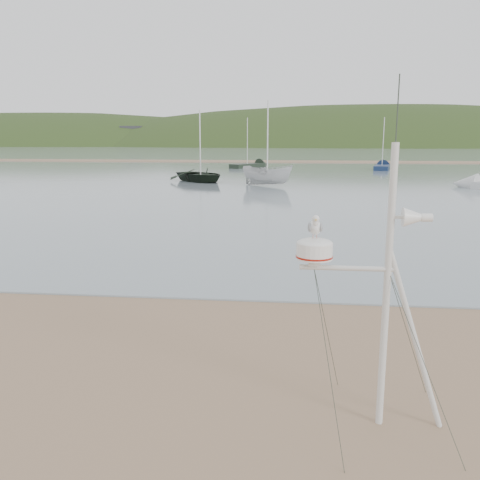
# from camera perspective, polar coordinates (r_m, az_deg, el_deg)

# --- Properties ---
(ground) EXTENTS (560.00, 560.00, 0.00)m
(ground) POSITION_cam_1_polar(r_m,az_deg,el_deg) (8.70, -19.55, -14.27)
(ground) COLOR #86674D
(ground) RESTS_ON ground
(water) EXTENTS (560.00, 256.00, 0.04)m
(water) POSITION_cam_1_polar(r_m,az_deg,el_deg) (139.10, 4.76, 9.95)
(water) COLOR gray
(water) RESTS_ON ground
(sandbar) EXTENTS (560.00, 7.00, 0.07)m
(sandbar) POSITION_cam_1_polar(r_m,az_deg,el_deg) (77.18, 3.54, 8.80)
(sandbar) COLOR #86674D
(sandbar) RESTS_ON water
(hill_ridge) EXTENTS (620.00, 180.00, 80.00)m
(hill_ridge) POSITION_cam_1_polar(r_m,az_deg,el_deg) (243.59, 9.71, 5.83)
(hill_ridge) COLOR #223515
(hill_ridge) RESTS_ON ground
(far_cottages) EXTENTS (294.40, 6.30, 8.00)m
(far_cottages) POSITION_cam_1_polar(r_m,az_deg,el_deg) (203.01, 6.13, 11.52)
(far_cottages) COLOR beige
(far_cottages) RESTS_ON ground
(mast_rig) EXTENTS (1.95, 2.08, 4.40)m
(mast_rig) POSITION_cam_1_polar(r_m,az_deg,el_deg) (6.80, 15.41, -11.61)
(mast_rig) COLOR silver
(mast_rig) RESTS_ON ground
(boat_dark) EXTENTS (3.42, 3.47, 5.30)m
(boat_dark) POSITION_cam_1_polar(r_m,az_deg,el_deg) (42.42, -4.49, 10.12)
(boat_dark) COLOR black
(boat_dark) RESTS_ON water
(boat_white) EXTENTS (2.11, 2.09, 4.19)m
(boat_white) POSITION_cam_1_polar(r_m,az_deg,el_deg) (38.71, 3.10, 9.19)
(boat_white) COLOR silver
(boat_white) RESTS_ON water
(sailboat_blue_far) EXTENTS (2.86, 6.51, 6.32)m
(sailboat_blue_far) POSITION_cam_1_polar(r_m,az_deg,el_deg) (61.92, 15.72, 7.94)
(sailboat_blue_far) COLOR #122141
(sailboat_blue_far) RESTS_ON ground
(sailboat_dark_mid) EXTENTS (4.97, 6.15, 6.40)m
(sailboat_dark_mid) POSITION_cam_1_polar(r_m,az_deg,el_deg) (62.95, 1.79, 8.41)
(sailboat_dark_mid) COLOR black
(sailboat_dark_mid) RESTS_ON ground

